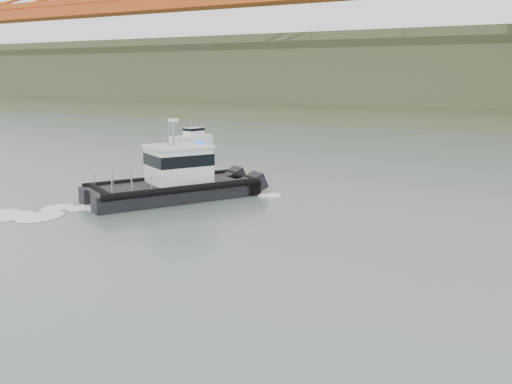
# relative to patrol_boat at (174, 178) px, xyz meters

# --- Properties ---
(ground) EXTENTS (400.00, 400.00, 0.00)m
(ground) POSITION_rel_patrol_boat_xyz_m (7.96, -11.58, -1.42)
(ground) COLOR #52615D
(ground) RESTS_ON ground
(headlands) EXTENTS (500.00, 105.36, 27.12)m
(headlands) POSITION_rel_patrol_boat_xyz_m (7.96, 113.92, 5.63)
(headlands) COLOR #354728
(headlands) RESTS_ON ground
(patrol_boat) EXTENTS (9.39, 12.24, 5.66)m
(patrol_boat) POSITION_rel_patrol_boat_xyz_m (0.00, 0.00, 0.00)
(patrol_boat) COLOR black
(patrol_boat) RESTS_ON ground
(motorboat) EXTENTS (3.13, 5.91, 3.09)m
(motorboat) POSITION_rel_patrol_boat_xyz_m (-17.86, 26.85, -0.65)
(motorboat) COLOR silver
(motorboat) RESTS_ON ground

